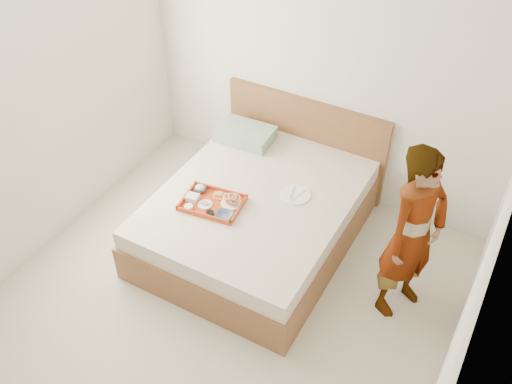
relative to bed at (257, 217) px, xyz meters
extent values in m
cube|color=#BCB59F|center=(0.11, -1.00, -0.27)|extent=(3.50, 4.00, 0.01)
cube|color=white|center=(0.11, -1.00, 2.33)|extent=(3.50, 4.00, 0.01)
cube|color=silver|center=(0.11, 1.00, 1.04)|extent=(3.50, 0.01, 2.60)
cube|color=silver|center=(-1.64, -1.00, 1.04)|extent=(0.01, 4.00, 2.60)
cube|color=silver|center=(1.86, -1.00, 1.04)|extent=(0.01, 4.00, 2.60)
cube|color=brown|center=(0.00, 0.00, 0.00)|extent=(1.65, 2.00, 0.53)
cube|color=brown|center=(0.00, 0.97, 0.21)|extent=(1.65, 0.06, 0.95)
cube|color=#9EAD9D|center=(-0.49, 0.65, 0.33)|extent=(0.54, 0.38, 0.13)
cube|color=#B53B12|center=(-0.26, -0.30, 0.29)|extent=(0.54, 0.43, 0.05)
cylinder|color=white|center=(-0.12, -0.23, 0.28)|extent=(0.19, 0.19, 0.01)
imported|color=#131F46|center=(-0.09, -0.39, 0.30)|extent=(0.16, 0.16, 0.03)
cylinder|color=black|center=(-0.20, -0.43, 0.29)|extent=(0.08, 0.08, 0.03)
cylinder|color=white|center=(-0.30, -0.34, 0.28)|extent=(0.14, 0.14, 0.01)
cylinder|color=orange|center=(-0.25, -0.19, 0.28)|extent=(0.14, 0.14, 0.01)
imported|color=#131F46|center=(-0.44, -0.21, 0.30)|extent=(0.12, 0.12, 0.03)
cube|color=silver|center=(-0.43, -0.34, 0.30)|extent=(0.12, 0.10, 0.05)
cylinder|color=white|center=(-0.40, -0.44, 0.29)|extent=(0.08, 0.08, 0.03)
cylinder|color=white|center=(0.30, 0.15, 0.27)|extent=(0.28, 0.28, 0.01)
imported|color=silver|center=(1.36, -0.08, 0.50)|extent=(0.57, 0.66, 1.53)
camera|label=1|loc=(1.80, -3.23, 3.47)|focal=40.04mm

